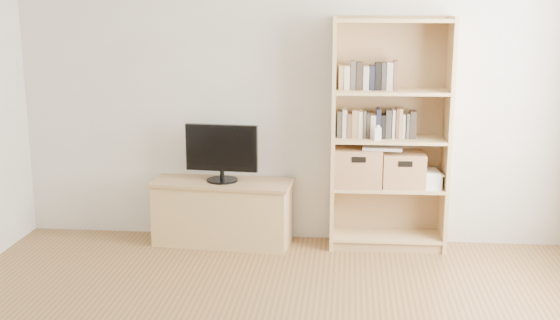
# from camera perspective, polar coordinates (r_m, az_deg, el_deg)

# --- Properties ---
(back_wall) EXTENTS (4.50, 0.02, 2.60)m
(back_wall) POSITION_cam_1_polar(r_m,az_deg,el_deg) (5.72, 0.84, 6.18)
(back_wall) COLOR beige
(back_wall) RESTS_ON floor
(tv_stand) EXTENTS (1.13, 0.50, 0.50)m
(tv_stand) POSITION_cam_1_polar(r_m,az_deg,el_deg) (5.80, -4.67, -4.35)
(tv_stand) COLOR tan
(tv_stand) RESTS_ON floor
(bookshelf) EXTENTS (0.93, 0.35, 1.85)m
(bookshelf) POSITION_cam_1_polar(r_m,az_deg,el_deg) (5.60, 8.92, 1.99)
(bookshelf) COLOR tan
(bookshelf) RESTS_ON floor
(television) EXTENTS (0.59, 0.09, 0.46)m
(television) POSITION_cam_1_polar(r_m,az_deg,el_deg) (5.67, -4.76, 0.53)
(television) COLOR black
(television) RESTS_ON tv_stand
(books_row_mid) EXTENTS (0.75, 0.18, 0.20)m
(books_row_mid) POSITION_cam_1_polar(r_m,az_deg,el_deg) (5.61, 8.93, 2.83)
(books_row_mid) COLOR #36332C
(books_row_mid) RESTS_ON bookshelf
(books_row_upper) EXTENTS (0.35, 0.13, 0.18)m
(books_row_upper) POSITION_cam_1_polar(r_m,az_deg,el_deg) (5.54, 6.94, 6.64)
(books_row_upper) COLOR #36332C
(books_row_upper) RESTS_ON bookshelf
(baby_monitor) EXTENTS (0.06, 0.04, 0.10)m
(baby_monitor) POSITION_cam_1_polar(r_m,az_deg,el_deg) (5.49, 7.94, 2.11)
(baby_monitor) COLOR white
(baby_monitor) RESTS_ON bookshelf
(basket_left) EXTENTS (0.38, 0.32, 0.31)m
(basket_left) POSITION_cam_1_polar(r_m,az_deg,el_deg) (5.63, 6.34, -0.55)
(basket_left) COLOR #A5794A
(basket_left) RESTS_ON bookshelf
(basket_right) EXTENTS (0.34, 0.29, 0.27)m
(basket_right) POSITION_cam_1_polar(r_m,az_deg,el_deg) (5.66, 9.97, -0.76)
(basket_right) COLOR #A5794A
(basket_right) RESTS_ON bookshelf
(laptop) EXTENTS (0.32, 0.23, 0.02)m
(laptop) POSITION_cam_1_polar(r_m,az_deg,el_deg) (5.60, 8.33, 1.04)
(laptop) COLOR silver
(laptop) RESTS_ON basket_left
(magazine_stack) EXTENTS (0.19, 0.25, 0.11)m
(magazine_stack) POSITION_cam_1_polar(r_m,az_deg,el_deg) (5.71, 11.99, -1.60)
(magazine_stack) COLOR silver
(magazine_stack) RESTS_ON bookshelf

